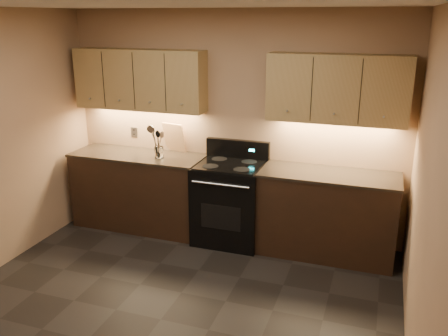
{
  "coord_description": "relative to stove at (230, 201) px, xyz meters",
  "views": [
    {
      "loc": [
        1.66,
        -3.15,
        2.51
      ],
      "look_at": [
        0.08,
        1.45,
        0.95
      ],
      "focal_mm": 38.0,
      "sensor_mm": 36.0,
      "label": 1
    }
  ],
  "objects": [
    {
      "name": "counter_left",
      "position": [
        -1.18,
        0.02,
        -0.01
      ],
      "size": [
        1.62,
        0.62,
        0.93
      ],
      "color": "black",
      "rests_on": "ground"
    },
    {
      "name": "wooden_spoon",
      "position": [
        -0.89,
        -0.05,
        0.62
      ],
      "size": [
        0.14,
        0.07,
        0.31
      ],
      "primitive_type": null,
      "rotation": [
        -0.0,
        0.28,
        0.08
      ],
      "color": "tan",
      "rests_on": "utensil_crock"
    },
    {
      "name": "wall_back",
      "position": [
        -0.08,
        0.32,
        0.82
      ],
      "size": [
        4.0,
        0.04,
        2.6
      ],
      "primitive_type": "cube",
      "color": "tan",
      "rests_on": "ground"
    },
    {
      "name": "counter_right",
      "position": [
        1.1,
        0.02,
        -0.01
      ],
      "size": [
        1.46,
        0.62,
        0.93
      ],
      "color": "black",
      "rests_on": "ground"
    },
    {
      "name": "ceiling",
      "position": [
        -0.08,
        -1.68,
        2.12
      ],
      "size": [
        4.0,
        4.0,
        0.0
      ],
      "primitive_type": "plane",
      "rotation": [
        3.14,
        0.0,
        0.0
      ],
      "color": "silver",
      "rests_on": "wall_back"
    },
    {
      "name": "outlet_plate",
      "position": [
        -1.38,
        0.31,
        0.64
      ],
      "size": [
        0.08,
        0.01,
        0.12
      ],
      "primitive_type": "cube",
      "color": "#B2B5BA",
      "rests_on": "wall_back"
    },
    {
      "name": "upper_cab_right",
      "position": [
        1.1,
        0.17,
        1.32
      ],
      "size": [
        1.44,
        0.3,
        0.7
      ],
      "primitive_type": "cube",
      "color": "tan",
      "rests_on": "wall_back"
    },
    {
      "name": "black_turner",
      "position": [
        -0.86,
        -0.06,
        0.65
      ],
      "size": [
        0.19,
        0.16,
        0.38
      ],
      "primitive_type": null,
      "rotation": [
        -0.26,
        -0.21,
        0.34
      ],
      "color": "black",
      "rests_on": "utensil_crock"
    },
    {
      "name": "stove",
      "position": [
        0.0,
        0.0,
        0.0
      ],
      "size": [
        0.76,
        0.68,
        1.14
      ],
      "color": "black",
      "rests_on": "ground"
    },
    {
      "name": "upper_cab_left",
      "position": [
        -1.18,
        0.17,
        1.32
      ],
      "size": [
        1.6,
        0.3,
        0.7
      ],
      "primitive_type": "cube",
      "color": "tan",
      "rests_on": "wall_back"
    },
    {
      "name": "floor",
      "position": [
        -0.08,
        -1.68,
        -0.48
      ],
      "size": [
        4.0,
        4.0,
        0.0
      ],
      "primitive_type": "plane",
      "color": "black",
      "rests_on": "ground"
    },
    {
      "name": "cutting_board",
      "position": [
        -0.81,
        0.27,
        0.63
      ],
      "size": [
        0.3,
        0.15,
        0.36
      ],
      "primitive_type": "cube",
      "rotation": [
        0.22,
        0.0,
        -0.19
      ],
      "color": "tan",
      "rests_on": "counter_left"
    },
    {
      "name": "steel_skimmer",
      "position": [
        -0.85,
        -0.03,
        0.65
      ],
      "size": [
        0.2,
        0.12,
        0.38
      ],
      "primitive_type": null,
      "rotation": [
        0.07,
        -0.31,
        0.05
      ],
      "color": "silver",
      "rests_on": "utensil_crock"
    },
    {
      "name": "wall_right",
      "position": [
        1.92,
        -1.68,
        0.82
      ],
      "size": [
        0.04,
        4.0,
        2.6
      ],
      "primitive_type": "cube",
      "color": "tan",
      "rests_on": "ground"
    },
    {
      "name": "black_spoon",
      "position": [
        -0.88,
        -0.02,
        0.62
      ],
      "size": [
        0.09,
        0.12,
        0.32
      ],
      "primitive_type": null,
      "rotation": [
        0.17,
        0.09,
        -0.1
      ],
      "color": "black",
      "rests_on": "utensil_crock"
    },
    {
      "name": "utensil_crock",
      "position": [
        -0.87,
        -0.03,
        0.51
      ],
      "size": [
        0.13,
        0.13,
        0.13
      ],
      "color": "white",
      "rests_on": "counter_left"
    }
  ]
}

